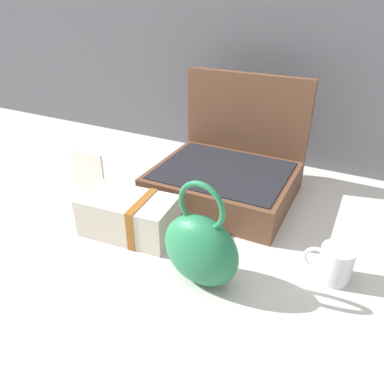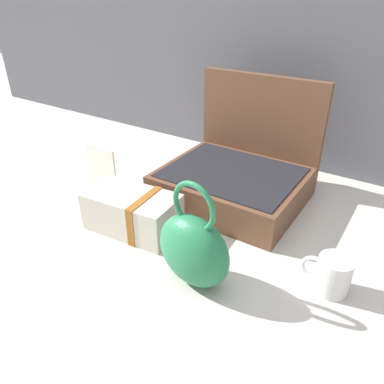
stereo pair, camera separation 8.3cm
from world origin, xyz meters
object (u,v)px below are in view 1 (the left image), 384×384
at_px(open_suitcase, 227,172).
at_px(coffee_mug, 334,264).
at_px(cream_toiletry_bag, 130,216).
at_px(info_card_left, 88,172).
at_px(teal_pouch_handbag, 201,248).

bearing_deg(open_suitcase, coffee_mug, -35.10).
xyz_separation_m(open_suitcase, coffee_mug, (0.34, -0.24, -0.03)).
height_order(cream_toiletry_bag, info_card_left, info_card_left).
bearing_deg(teal_pouch_handbag, cream_toiletry_bag, 161.68).
distance_m(open_suitcase, info_card_left, 0.41).
relative_size(open_suitcase, coffee_mug, 3.72).
xyz_separation_m(cream_toiletry_bag, info_card_left, (-0.23, 0.12, 0.02)).
height_order(teal_pouch_handbag, coffee_mug, teal_pouch_handbag).
xyz_separation_m(open_suitcase, cream_toiletry_bag, (-0.14, -0.29, -0.02)).
bearing_deg(coffee_mug, cream_toiletry_bag, -173.50).
bearing_deg(teal_pouch_handbag, coffee_mug, 27.72).
distance_m(cream_toiletry_bag, info_card_left, 0.26).
bearing_deg(cream_toiletry_bag, coffee_mug, 6.50).
distance_m(open_suitcase, coffee_mug, 0.42).
xyz_separation_m(teal_pouch_handbag, info_card_left, (-0.46, 0.20, -0.02)).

